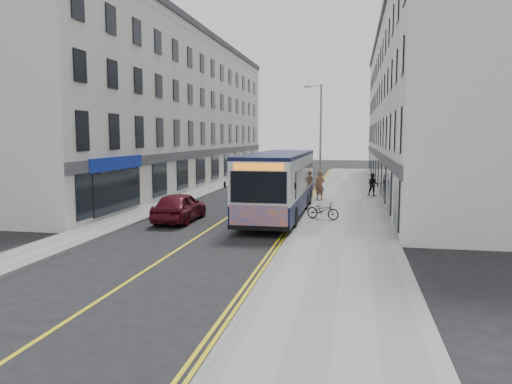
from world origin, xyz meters
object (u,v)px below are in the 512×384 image
at_px(streetlamp, 319,136).
at_px(pedestrian_far, 373,184).
at_px(car_maroon, 180,207).
at_px(car_white, 299,178).
at_px(pedestrian_near, 320,185).
at_px(city_bus, 279,182).
at_px(bicycle, 323,210).

relative_size(streetlamp, pedestrian_far, 4.99).
relative_size(pedestrian_far, car_maroon, 0.36).
distance_m(pedestrian_far, car_white, 10.34).
bearing_deg(car_white, pedestrian_near, -79.62).
bearing_deg(city_bus, car_maroon, -152.24).
bearing_deg(pedestrian_near, car_maroon, -100.00).
relative_size(bicycle, car_maroon, 0.39).
height_order(bicycle, pedestrian_near, pedestrian_near).
height_order(pedestrian_near, car_white, pedestrian_near).
height_order(city_bus, car_maroon, city_bus).
xyz_separation_m(city_bus, pedestrian_near, (1.73, 7.02, -0.81)).
xyz_separation_m(city_bus, car_white, (-0.87, 18.10, -1.27)).
height_order(streetlamp, car_maroon, streetlamp).
xyz_separation_m(pedestrian_near, car_maroon, (-6.50, -9.53, -0.32)).
xyz_separation_m(streetlamp, pedestrian_near, (0.23, -2.46, -3.30)).
distance_m(city_bus, car_maroon, 5.51).
relative_size(city_bus, car_maroon, 2.66).
bearing_deg(city_bus, car_white, 92.75).
bearing_deg(city_bus, pedestrian_near, 76.13).
height_order(city_bus, pedestrian_far, city_bus).
height_order(pedestrian_near, pedestrian_far, pedestrian_near).
distance_m(bicycle, pedestrian_near, 8.17).
relative_size(car_white, car_maroon, 0.84).
relative_size(streetlamp, bicycle, 4.56).
bearing_deg(car_maroon, bicycle, -169.17).
bearing_deg(streetlamp, bicycle, -84.92).
bearing_deg(bicycle, car_white, 30.81).
bearing_deg(pedestrian_near, streetlamp, 119.73).
bearing_deg(city_bus, streetlamp, 81.01).
distance_m(streetlamp, pedestrian_far, 5.17).
xyz_separation_m(city_bus, bicycle, (2.44, -1.11, -1.31)).
distance_m(pedestrian_far, car_maroon, 15.95).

